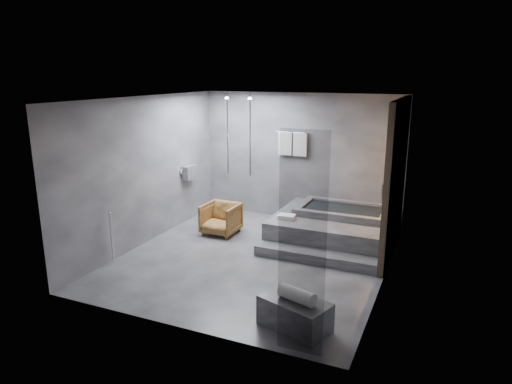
% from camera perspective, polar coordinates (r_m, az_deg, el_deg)
% --- Properties ---
extents(room, '(5.00, 5.04, 2.82)m').
position_cam_1_polar(room, '(7.82, 3.16, 3.77)').
color(room, '#333335').
rests_on(room, ground).
extents(tub_deck, '(2.20, 2.00, 0.50)m').
position_cam_1_polar(tub_deck, '(9.13, 9.56, -4.42)').
color(tub_deck, '#38383B').
rests_on(tub_deck, ground).
extents(tub_step, '(2.20, 0.36, 0.18)m').
position_cam_1_polar(tub_step, '(8.12, 7.44, -8.02)').
color(tub_step, '#38383B').
rests_on(tub_step, ground).
extents(concrete_bench, '(1.01, 0.75, 0.40)m').
position_cam_1_polar(concrete_bench, '(6.09, 4.85, -14.95)').
color(concrete_bench, '#2E2E30').
rests_on(concrete_bench, ground).
extents(driftwood_chair, '(0.69, 0.71, 0.64)m').
position_cam_1_polar(driftwood_chair, '(9.36, -4.42, -3.34)').
color(driftwood_chair, '#4B2E12').
rests_on(driftwood_chair, ground).
extents(rolled_towel, '(0.53, 0.32, 0.18)m').
position_cam_1_polar(rolled_towel, '(5.92, 5.12, -12.71)').
color(rolled_towel, white).
rests_on(rolled_towel, concrete_bench).
extents(deck_towel, '(0.33, 0.25, 0.08)m').
position_cam_1_polar(deck_towel, '(8.74, 3.83, -3.12)').
color(deck_towel, white).
rests_on(deck_towel, tub_deck).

